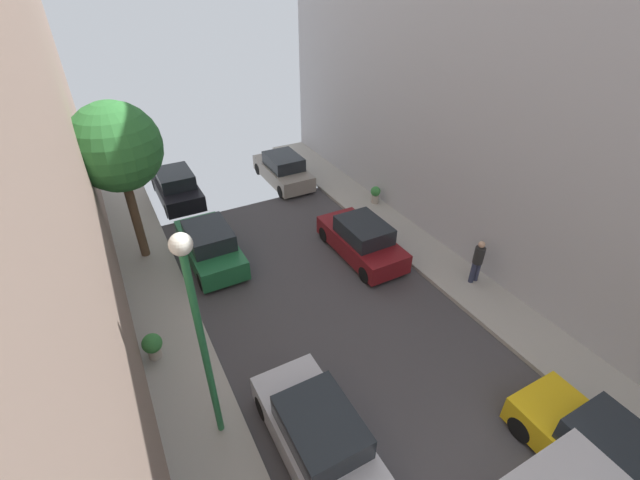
# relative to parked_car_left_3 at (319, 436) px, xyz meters

# --- Properties ---
(parked_car_left_3) EXTENTS (1.78, 4.20, 1.57)m
(parked_car_left_3) POSITION_rel_parked_car_left_3_xyz_m (0.00, 0.00, 0.00)
(parked_car_left_3) COLOR silver
(parked_car_left_3) RESTS_ON ground
(parked_car_left_4) EXTENTS (1.78, 4.20, 1.57)m
(parked_car_left_4) POSITION_rel_parked_car_left_3_xyz_m (0.00, 8.95, 0.00)
(parked_car_left_4) COLOR #1E6638
(parked_car_left_4) RESTS_ON ground
(parked_car_left_5) EXTENTS (1.78, 4.20, 1.57)m
(parked_car_left_5) POSITION_rel_parked_car_left_3_xyz_m (0.00, 14.68, 0.00)
(parked_car_left_5) COLOR black
(parked_car_left_5) RESTS_ON ground
(parked_car_right_1) EXTENTS (1.78, 4.20, 1.57)m
(parked_car_right_1) POSITION_rel_parked_car_left_3_xyz_m (5.40, -3.59, 0.00)
(parked_car_right_1) COLOR gold
(parked_car_right_1) RESTS_ON ground
(parked_car_right_2) EXTENTS (1.78, 4.20, 1.57)m
(parked_car_right_2) POSITION_rel_parked_car_left_3_xyz_m (5.40, 6.47, 0.00)
(parked_car_right_2) COLOR maroon
(parked_car_right_2) RESTS_ON ground
(parked_car_right_3) EXTENTS (1.78, 4.20, 1.57)m
(parked_car_right_3) POSITION_rel_parked_car_left_3_xyz_m (5.40, 14.02, 0.00)
(parked_car_right_3) COLOR gray
(parked_car_right_3) RESTS_ON ground
(pedestrian) EXTENTS (0.40, 0.36, 1.72)m
(pedestrian) POSITION_rel_parked_car_left_3_xyz_m (8.01, 2.97, 0.35)
(pedestrian) COLOR #2D334C
(pedestrian) RESTS_ON sidewalk_right
(street_tree_0) EXTENTS (3.10, 3.10, 6.04)m
(street_tree_0) POSITION_rel_parked_car_left_3_xyz_m (-2.26, 10.41, 3.89)
(street_tree_0) COLOR brown
(street_tree_0) RESTS_ON sidewalk_left
(potted_plant_0) EXTENTS (0.47, 0.47, 0.83)m
(potted_plant_0) POSITION_rel_parked_car_left_3_xyz_m (8.25, 9.63, -0.11)
(potted_plant_0) COLOR #B2A899
(potted_plant_0) RESTS_ON sidewalk_right
(potted_plant_3) EXTENTS (0.58, 0.58, 0.84)m
(potted_plant_3) POSITION_rel_parked_car_left_3_xyz_m (-2.91, 4.84, -0.10)
(potted_plant_3) COLOR #B2A899
(potted_plant_3) RESTS_ON sidewalk_left
(lamp_post) EXTENTS (0.44, 0.44, 5.83)m
(lamp_post) POSITION_rel_parked_car_left_3_xyz_m (-1.90, 1.66, 3.24)
(lamp_post) COLOR #26723F
(lamp_post) RESTS_ON sidewalk_left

